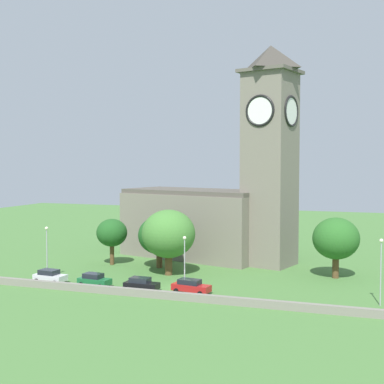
# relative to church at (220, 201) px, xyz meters

# --- Properties ---
(ground_plane) EXTENTS (200.00, 200.00, 0.00)m
(ground_plane) POSITION_rel_church_xyz_m (1.09, -6.81, -9.54)
(ground_plane) COLOR #477538
(church) EXTENTS (30.95, 17.05, 33.49)m
(church) POSITION_rel_church_xyz_m (0.00, 0.00, 0.00)
(church) COLOR slate
(church) RESTS_ON ground
(quay_barrier) EXTENTS (53.43, 0.70, 0.91)m
(quay_barrier) POSITION_rel_church_xyz_m (1.09, -26.92, -9.08)
(quay_barrier) COLOR gray
(quay_barrier) RESTS_ON ground
(car_white) EXTENTS (4.45, 2.56, 1.75)m
(car_white) POSITION_rel_church_xyz_m (-16.11, -24.17, -8.65)
(car_white) COLOR silver
(car_white) RESTS_ON ground
(car_green) EXTENTS (4.39, 2.43, 1.70)m
(car_green) POSITION_rel_church_xyz_m (-9.54, -24.13, -8.68)
(car_green) COLOR #1E6B38
(car_green) RESTS_ON ground
(car_black) EXTENTS (4.32, 2.15, 1.68)m
(car_black) POSITION_rel_church_xyz_m (-2.88, -24.29, -8.69)
(car_black) COLOR black
(car_black) RESTS_ON ground
(car_red) EXTENTS (4.92, 2.52, 1.70)m
(car_red) POSITION_rel_church_xyz_m (3.27, -23.34, -8.67)
(car_red) COLOR red
(car_red) RESTS_ON ground
(streetlamp_west_end) EXTENTS (0.44, 0.44, 7.19)m
(streetlamp_west_end) POSITION_rel_church_xyz_m (-17.66, -22.52, -4.76)
(streetlamp_west_end) COLOR #9EA0A5
(streetlamp_west_end) RESTS_ON ground
(streetlamp_west_mid) EXTENTS (0.44, 0.44, 6.69)m
(streetlamp_west_mid) POSITION_rel_church_xyz_m (1.87, -21.70, -5.04)
(streetlamp_west_mid) COLOR #9EA0A5
(streetlamp_west_mid) RESTS_ON ground
(streetlamp_central) EXTENTS (0.44, 0.44, 7.48)m
(streetlamp_central) POSITION_rel_church_xyz_m (24.98, -21.76, -4.59)
(streetlamp_central) COLOR #9EA0A5
(streetlamp_central) RESTS_ON ground
(tree_riverside_west) EXTENTS (7.54, 7.54, 9.23)m
(tree_riverside_west) POSITION_rel_church_xyz_m (-3.23, -14.34, -3.74)
(tree_riverside_west) COLOR brown
(tree_riverside_west) RESTS_ON ground
(tree_riverside_east) EXTENTS (6.35, 6.35, 7.77)m
(tree_riverside_east) POSITION_rel_church_xyz_m (-6.53, -9.87, -4.65)
(tree_riverside_east) COLOR brown
(tree_riverside_east) RESTS_ON ground
(tree_churchyard) EXTENTS (4.75, 4.75, 7.11)m
(tree_churchyard) POSITION_rel_church_xyz_m (-14.35, -10.12, -4.61)
(tree_churchyard) COLOR brown
(tree_churchyard) RESTS_ON ground
(tree_by_tower) EXTENTS (6.35, 6.35, 8.32)m
(tree_by_tower) POSITION_rel_church_xyz_m (19.12, -8.64, -4.11)
(tree_by_tower) COLOR brown
(tree_by_tower) RESTS_ON ground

